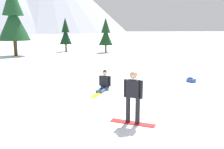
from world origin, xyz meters
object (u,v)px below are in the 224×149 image
snowboarder_foreground (133,96)px  pine_tree_leaning (106,34)px  pine_tree_young (13,17)px  backpack_blue (191,80)px  snowboarder_midground (104,83)px  pine_tree_slender (66,33)px

snowboarder_foreground → pine_tree_leaning: pine_tree_leaning is taller
pine_tree_young → snowboarder_foreground: bearing=-68.4°
snowboarder_foreground → pine_tree_young: (-8.63, 21.79, 3.51)m
pine_tree_leaning → backpack_blue: bearing=-82.3°
snowboarder_midground → pine_tree_slender: (-2.65, 22.27, 2.20)m
snowboarder_foreground → snowboarder_midground: 4.51m
snowboarder_midground → pine_tree_slender: size_ratio=0.37×
pine_tree_leaning → pine_tree_slender: pine_tree_slender is taller
pine_tree_slender → backpack_blue: bearing=-69.7°
snowboarder_midground → pine_tree_leaning: (2.66, 19.84, 2.15)m
backpack_blue → pine_tree_slender: (-7.88, 21.25, 2.43)m
backpack_blue → pine_tree_young: size_ratio=0.07×
snowboarder_midground → backpack_blue: (5.22, 1.01, -0.23)m
snowboarder_midground → pine_tree_young: 19.61m
snowboarder_foreground → pine_tree_slender: (-3.06, 26.72, 1.64)m
pine_tree_young → pine_tree_slender: bearing=41.5°
backpack_blue → pine_tree_slender: pine_tree_slender is taller
snowboarder_midground → pine_tree_slender: 22.53m
snowboarder_foreground → snowboarder_midground: snowboarder_foreground is taller
snowboarder_foreground → pine_tree_young: pine_tree_young is taller
backpack_blue → pine_tree_slender: size_ratio=0.12×
snowboarder_foreground → pine_tree_slender: pine_tree_slender is taller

